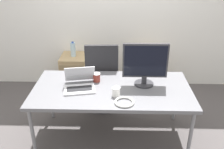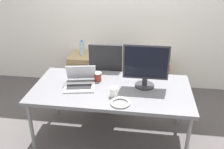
{
  "view_description": "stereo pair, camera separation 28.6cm",
  "coord_description": "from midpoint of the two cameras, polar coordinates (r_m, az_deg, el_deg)",
  "views": [
    {
      "loc": [
        0.07,
        -2.53,
        2.11
      ],
      "look_at": [
        0.0,
        0.05,
        0.86
      ],
      "focal_mm": 40.0,
      "sensor_mm": 36.0,
      "label": 1
    },
    {
      "loc": [
        0.35,
        -2.51,
        2.11
      ],
      "look_at": [
        0.0,
        0.05,
        0.86
      ],
      "focal_mm": 40.0,
      "sensor_mm": 36.0,
      "label": 2
    }
  ],
  "objects": [
    {
      "name": "office_chair",
      "position": [
        3.67,
        1.16,
        -2.13
      ],
      "size": [
        0.56,
        0.57,
        1.05
      ],
      "color": "#232326",
      "rests_on": "ground_plane"
    },
    {
      "name": "wall_back",
      "position": [
        4.1,
        4.95,
        14.43
      ],
      "size": [
        10.0,
        0.05,
        2.6
      ],
      "color": "white",
      "rests_on": "ground_plane"
    },
    {
      "name": "monitor",
      "position": [
        2.85,
        10.57,
        1.85
      ],
      "size": [
        0.52,
        0.23,
        0.51
      ],
      "color": "#2D2D33",
      "rests_on": "desk"
    },
    {
      "name": "coffee_cup_brown",
      "position": [
        3.02,
        -0.55,
        -0.55
      ],
      "size": [
        0.09,
        0.09,
        0.11
      ],
      "color": "maroon",
      "rests_on": "desk"
    },
    {
      "name": "cable_coil",
      "position": [
        2.6,
        5.08,
        -6.51
      ],
      "size": [
        0.21,
        0.21,
        0.02
      ],
      "color": "white",
      "rests_on": "desk"
    },
    {
      "name": "desk",
      "position": [
        2.91,
        2.7,
        -3.85
      ],
      "size": [
        1.83,
        0.91,
        0.71
      ],
      "color": "slate",
      "rests_on": "ground_plane"
    },
    {
      "name": "cabinet_right",
      "position": [
        4.17,
        11.71,
        -0.32
      ],
      "size": [
        0.41,
        0.47,
        0.61
      ],
      "color": "tan",
      "rests_on": "ground_plane"
    },
    {
      "name": "water_bottle",
      "position": [
        4.09,
        -4.89,
        5.99
      ],
      "size": [
        0.08,
        0.08,
        0.24
      ],
      "color": "silver",
      "rests_on": "cabinet_left"
    },
    {
      "name": "ground_plane",
      "position": [
        3.29,
        2.45,
        -13.97
      ],
      "size": [
        14.0,
        14.0,
        0.0
      ],
      "primitive_type": "plane",
      "color": "#514C4C"
    },
    {
      "name": "cabinet_left",
      "position": [
        4.24,
        -4.69,
        0.66
      ],
      "size": [
        0.41,
        0.47,
        0.61
      ],
      "color": "tan",
      "rests_on": "ground_plane"
    },
    {
      "name": "laptop_center",
      "position": [
        2.91,
        -4.6,
        -1.84
      ],
      "size": [
        0.39,
        0.4,
        0.23
      ],
      "color": "silver",
      "rests_on": "desk"
    },
    {
      "name": "mouse",
      "position": [
        2.87,
        3.89,
        -2.99
      ],
      "size": [
        0.04,
        0.06,
        0.03
      ],
      "color": "silver",
      "rests_on": "desk"
    },
    {
      "name": "coffee_cup_white",
      "position": [
        2.71,
        3.43,
        -4.1
      ],
      "size": [
        0.09,
        0.09,
        0.1
      ],
      "color": "white",
      "rests_on": "desk"
    }
  ]
}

